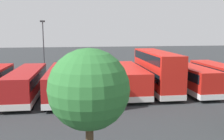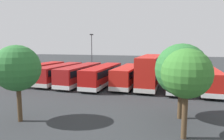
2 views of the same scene
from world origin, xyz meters
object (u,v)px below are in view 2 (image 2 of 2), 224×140
object	(u,v)px
bus_single_deck_near_end	(208,79)
bus_single_deck_seventh	(60,73)
bus_single_deck_fifth	(103,75)
car_small_green	(49,69)
bus_double_decker_third	(150,70)
car_hatchback_silver	(143,72)
bus_single_deck_far_end	(40,72)
bus_single_deck_sixth	(80,74)
bus_single_deck_second	(177,78)
waste_bin_yellow	(94,70)
bus_single_deck_fourth	(128,76)
lamp_post_tall	(92,50)

from	to	relation	value
bus_single_deck_near_end	bus_single_deck_seventh	xyz separation A→B (m)	(21.67, 0.34, 0.00)
bus_single_deck_fifth	car_small_green	xyz separation A→B (m)	(16.71, -11.19, -0.92)
bus_single_deck_fifth	bus_single_deck_seventh	xyz separation A→B (m)	(7.13, 0.26, -0.00)
bus_double_decker_third	bus_single_deck_fifth	size ratio (longest dim) A/B	0.92
car_hatchback_silver	bus_single_deck_far_end	bearing A→B (deg)	35.82
bus_single_deck_sixth	bus_single_deck_second	bearing A→B (deg)	-179.64
bus_single_deck_far_end	bus_single_deck_near_end	bearing A→B (deg)	-179.64
waste_bin_yellow	bus_single_deck_far_end	bearing A→B (deg)	74.37
bus_single_deck_second	bus_single_deck_seventh	size ratio (longest dim) A/B	0.95
bus_single_deck_near_end	bus_single_deck_fourth	bearing A→B (deg)	-1.35
bus_double_decker_third	bus_single_deck_seventh	size ratio (longest dim) A/B	1.04
bus_single_deck_fifth	bus_single_deck_far_end	distance (m)	11.01
bus_single_deck_seventh	waste_bin_yellow	size ratio (longest dim) A/B	11.29
bus_single_deck_near_end	waste_bin_yellow	distance (m)	25.78
bus_single_deck_seventh	bus_single_deck_fifth	bearing A→B (deg)	-177.88
bus_single_deck_fifth	car_hatchback_silver	size ratio (longest dim) A/B	2.56
car_hatchback_silver	waste_bin_yellow	world-z (taller)	car_hatchback_silver
bus_single_deck_near_end	bus_single_deck_second	xyz separation A→B (m)	(3.84, 0.12, -0.00)
bus_single_deck_seventh	car_small_green	xyz separation A→B (m)	(9.58, -11.45, -0.92)
bus_single_deck_near_end	bus_single_deck_sixth	size ratio (longest dim) A/B	0.91
bus_single_deck_fifth	bus_single_deck_fourth	bearing A→B (deg)	-174.94
bus_single_deck_far_end	car_small_green	size ratio (longest dim) A/B	2.59
bus_single_deck_fourth	bus_single_deck_sixth	world-z (taller)	same
bus_single_deck_near_end	bus_single_deck_sixth	xyz separation A→B (m)	(18.21, 0.21, 0.00)
bus_single_deck_near_end	bus_single_deck_fifth	xyz separation A→B (m)	(14.55, 0.08, 0.00)
bus_single_deck_second	bus_double_decker_third	world-z (taller)	bus_double_decker_third
bus_single_deck_fourth	lamp_post_tall	world-z (taller)	lamp_post_tall
bus_single_deck_fourth	car_small_green	size ratio (longest dim) A/B	2.36
bus_single_deck_second	car_hatchback_silver	distance (m)	12.81
lamp_post_tall	bus_single_deck_sixth	bearing A→B (deg)	103.65
bus_single_deck_near_end	bus_single_deck_fourth	distance (m)	10.78
bus_double_decker_third	bus_single_deck_near_end	bearing A→B (deg)	175.39
car_hatchback_silver	bus_double_decker_third	bearing A→B (deg)	102.65
bus_single_deck_near_end	bus_single_deck_fifth	world-z (taller)	same
bus_single_deck_near_end	waste_bin_yellow	xyz separation A→B (m)	(21.58, -14.06, -1.15)
car_small_green	car_hatchback_silver	bearing A→B (deg)	-180.00
bus_single_deck_second	bus_single_deck_fifth	size ratio (longest dim) A/B	0.84
car_small_green	bus_single_deck_seventh	bearing A→B (deg)	129.91
bus_single_deck_seventh	car_small_green	bearing A→B (deg)	-50.09
bus_double_decker_third	bus_single_deck_fifth	world-z (taller)	bus_double_decker_third
bus_single_deck_near_end	bus_single_deck_second	world-z (taller)	same
bus_single_deck_far_end	car_small_green	world-z (taller)	bus_single_deck_far_end
bus_single_deck_fourth	bus_double_decker_third	bearing A→B (deg)	-173.62
bus_single_deck_fifth	car_hatchback_silver	distance (m)	12.14
bus_double_decker_third	car_hatchback_silver	size ratio (longest dim) A/B	2.36
bus_single_deck_second	bus_single_deck_seventh	xyz separation A→B (m)	(17.83, 0.22, 0.00)
bus_single_deck_fourth	bus_single_deck_seventh	bearing A→B (deg)	3.14
bus_single_deck_second	bus_single_deck_sixth	world-z (taller)	same
bus_single_deck_far_end	car_hatchback_silver	xyz separation A→B (m)	(-15.62, -11.27, -0.92)
bus_single_deck_second	bus_double_decker_third	bearing A→B (deg)	-11.11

